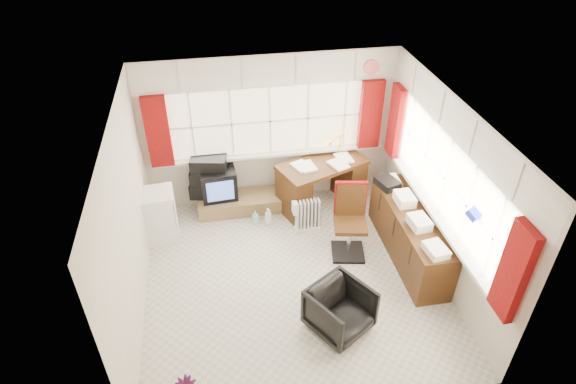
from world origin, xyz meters
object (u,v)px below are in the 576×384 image
office_chair (340,310)px  desk_lamp (340,140)px  tv_bench (241,203)px  task_chair (350,217)px  radiator (307,219)px  mini_fridge (160,215)px  credenza (409,234)px  desk (322,182)px  crt_tv (218,182)px

office_chair → desk_lamp: bearing=43.7°
office_chair → tv_bench: size_ratio=0.49×
task_chair → radiator: 0.80m
mini_fridge → credenza: bearing=-16.5°
desk → task_chair: (0.14, -1.14, 0.15)m
crt_tv → mini_fridge: bearing=-147.3°
desk_lamp → credenza: desk_lamp is taller
credenza → tv_bench: credenza is taller
mini_fridge → desk: bearing=8.4°
task_chair → credenza: size_ratio=0.56×
mini_fridge → office_chair: bearing=-44.5°
desk → crt_tv: bearing=173.0°
tv_bench → radiator: bearing=-37.2°
radiator → mini_fridge: mini_fridge is taller
desk_lamp → office_chair: (-0.71, -2.78, -0.76)m
radiator → credenza: size_ratio=0.28×
credenza → mini_fridge: 3.68m
desk_lamp → mini_fridge: desk_lamp is taller
credenza → desk_lamp: bearing=110.4°
task_chair → desk: bearing=96.8°
desk_lamp → credenza: 1.90m
radiator → crt_tv: crt_tv is taller
task_chair → tv_bench: bearing=139.9°
credenza → task_chair: bearing=160.7°
office_chair → crt_tv: crt_tv is taller
office_chair → crt_tv: bearing=83.2°
task_chair → credenza: (0.81, -0.29, -0.20)m
tv_bench → mini_fridge: 1.37m
desk_lamp → tv_bench: size_ratio=0.28×
desk → office_chair: (-0.37, -2.55, -0.13)m
desk → mini_fridge: size_ratio=1.90×
desk → crt_tv: (-1.67, 0.20, 0.06)m
radiator → mini_fridge: bearing=173.4°
task_chair → tv_bench: 1.97m
desk_lamp → crt_tv: bearing=-179.3°
desk_lamp → office_chair: size_ratio=0.56×
tv_bench → desk: bearing=-4.0°
desk → office_chair: bearing=-98.3°
tv_bench → credenza: bearing=-33.7°
task_chair → credenza: 0.89m
radiator → mini_fridge: (-2.21, 0.26, 0.18)m
tv_bench → crt_tv: crt_tv is taller
credenza → tv_bench: bearing=146.3°
credenza → crt_tv: credenza is taller
office_chair → task_chair: bearing=38.1°
desk_lamp → radiator: 1.40m
desk → mini_fridge: desk is taller
credenza → mini_fridge: credenza is taller
task_chair → mini_fridge: task_chair is taller
office_chair → credenza: size_ratio=0.35×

